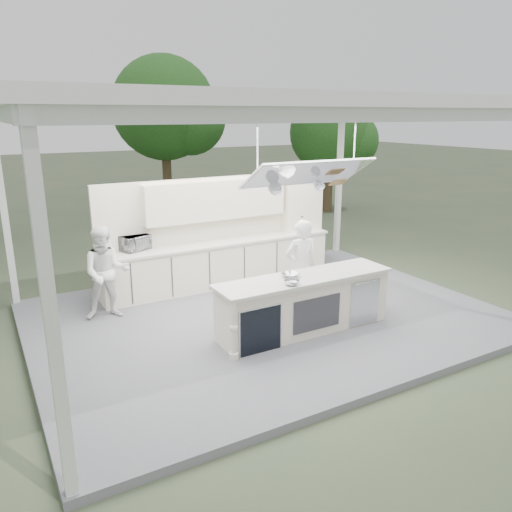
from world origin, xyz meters
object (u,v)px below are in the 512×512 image
back_counter (220,263)px  head_chef (301,267)px  demo_island (304,304)px  sous_chef (106,273)px

back_counter → head_chef: size_ratio=2.93×
demo_island → back_counter: (-0.18, 2.81, 0.00)m
head_chef → sous_chef: head_chef is taller
head_chef → sous_chef: size_ratio=1.04×
demo_island → back_counter: 2.82m
sous_chef → back_counter: bearing=26.6°
demo_island → head_chef: (0.41, 0.70, 0.39)m
sous_chef → demo_island: bearing=-26.5°
head_chef → sous_chef: (-3.10, 1.49, -0.03)m
demo_island → back_counter: same height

